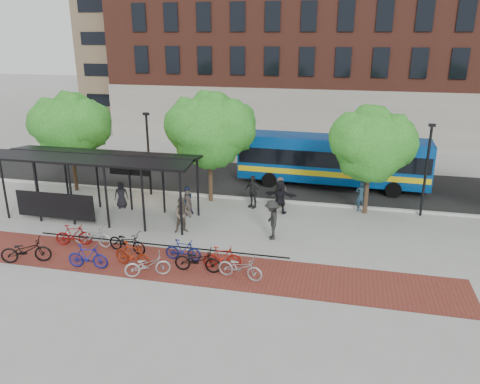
% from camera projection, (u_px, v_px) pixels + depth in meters
% --- Properties ---
extents(ground, '(160.00, 160.00, 0.00)m').
position_uv_depth(ground, '(248.00, 226.00, 24.53)').
color(ground, '#9E9E99').
rests_on(ground, ground).
extents(asphalt_street, '(160.00, 8.00, 0.01)m').
position_uv_depth(asphalt_street, '(273.00, 181.00, 31.91)').
color(asphalt_street, black).
rests_on(asphalt_street, ground).
extents(curb, '(160.00, 0.25, 0.12)m').
position_uv_depth(curb, '(262.00, 200.00, 28.20)').
color(curb, '#B7B7B2').
rests_on(curb, ground).
extents(brick_strip, '(24.00, 3.00, 0.01)m').
position_uv_depth(brick_strip, '(180.00, 266.00, 20.34)').
color(brick_strip, maroon).
rests_on(brick_strip, ground).
extents(bike_rack_rail, '(12.00, 0.05, 0.95)m').
position_uv_depth(bike_rack_rail, '(160.00, 254.00, 21.45)').
color(bike_rack_rail, black).
rests_on(bike_rack_rail, ground).
extents(building_brick, '(55.00, 14.00, 20.00)m').
position_uv_depth(building_brick, '(413.00, 28.00, 43.16)').
color(building_brick, brown).
rests_on(building_brick, ground).
extents(bus_shelter, '(10.60, 3.07, 3.60)m').
position_uv_depth(bus_shelter, '(97.00, 164.00, 24.84)').
color(bus_shelter, black).
rests_on(bus_shelter, ground).
extents(tree_a, '(4.90, 4.00, 6.18)m').
position_uv_depth(tree_a, '(71.00, 125.00, 28.77)').
color(tree_a, '#382619').
rests_on(tree_a, ground).
extents(tree_b, '(5.15, 4.20, 6.47)m').
position_uv_depth(tree_b, '(211.00, 128.00, 26.80)').
color(tree_b, '#382619').
rests_on(tree_b, ground).
extents(tree_c, '(4.66, 3.80, 5.92)m').
position_uv_depth(tree_c, '(373.00, 142.00, 25.02)').
color(tree_c, '#382619').
rests_on(tree_c, ground).
extents(lamp_post_left, '(0.35, 0.20, 5.12)m').
position_uv_depth(lamp_post_left, '(148.00, 152.00, 28.45)').
color(lamp_post_left, black).
rests_on(lamp_post_left, ground).
extents(lamp_post_right, '(0.35, 0.20, 5.12)m').
position_uv_depth(lamp_post_right, '(426.00, 168.00, 25.06)').
color(lamp_post_right, black).
rests_on(lamp_post_right, ground).
extents(bus, '(12.22, 3.26, 3.27)m').
position_uv_depth(bus, '(332.00, 158.00, 30.36)').
color(bus, '#07408E').
rests_on(bus, ground).
extents(bike_0, '(2.26, 1.45, 1.12)m').
position_uv_depth(bike_0, '(26.00, 250.00, 20.50)').
color(bike_0, black).
rests_on(bike_0, ground).
extents(bike_1, '(1.77, 0.90, 1.02)m').
position_uv_depth(bike_1, '(74.00, 235.00, 22.20)').
color(bike_1, maroon).
rests_on(bike_1, ground).
extents(bike_2, '(2.11, 0.89, 1.08)m').
position_uv_depth(bike_2, '(92.00, 235.00, 22.11)').
color(bike_2, '#ACACAF').
rests_on(bike_2, ground).
extents(bike_3, '(1.83, 0.65, 1.08)m').
position_uv_depth(bike_3, '(88.00, 257.00, 19.99)').
color(bike_3, navy).
rests_on(bike_3, ground).
extents(bike_4, '(2.08, 1.06, 1.04)m').
position_uv_depth(bike_4, '(127.00, 242.00, 21.44)').
color(bike_4, black).
rests_on(bike_4, ground).
extents(bike_5, '(1.95, 0.95, 1.13)m').
position_uv_depth(bike_5, '(133.00, 255.00, 20.11)').
color(bike_5, maroon).
rests_on(bike_5, ground).
extents(bike_6, '(2.00, 1.36, 1.00)m').
position_uv_depth(bike_6, '(148.00, 265.00, 19.36)').
color(bike_6, '#A2A2A4').
rests_on(bike_6, ground).
extents(bike_7, '(1.65, 0.48, 0.99)m').
position_uv_depth(bike_7, '(183.00, 250.00, 20.69)').
color(bike_7, navy).
rests_on(bike_7, ground).
extents(bike_8, '(2.04, 0.78, 1.06)m').
position_uv_depth(bike_8, '(198.00, 260.00, 19.71)').
color(bike_8, black).
rests_on(bike_8, ground).
extents(bike_9, '(1.70, 0.76, 0.99)m').
position_uv_depth(bike_9, '(222.00, 257.00, 20.04)').
color(bike_9, '#A0170E').
rests_on(bike_9, ground).
extents(bike_10, '(2.03, 0.99, 1.02)m').
position_uv_depth(bike_10, '(240.00, 267.00, 19.15)').
color(bike_10, '#A0A0A2').
rests_on(bike_10, ground).
extents(pedestrian_0, '(0.92, 0.80, 1.58)m').
position_uv_depth(pedestrian_0, '(121.00, 195.00, 26.88)').
color(pedestrian_0, black).
rests_on(pedestrian_0, ground).
extents(pedestrian_1, '(0.65, 0.53, 1.53)m').
position_uv_depth(pedestrian_1, '(188.00, 203.00, 25.55)').
color(pedestrian_1, '#3B332F').
rests_on(pedestrian_1, ground).
extents(pedestrian_2, '(1.00, 0.95, 1.62)m').
position_uv_depth(pedestrian_2, '(186.00, 200.00, 25.90)').
color(pedestrian_2, '#212D4F').
rests_on(pedestrian_2, ground).
extents(pedestrian_4, '(1.21, 0.96, 1.92)m').
position_uv_depth(pedestrian_4, '(253.00, 192.00, 26.87)').
color(pedestrian_4, black).
rests_on(pedestrian_4, ground).
extents(pedestrian_5, '(1.84, 0.75, 1.93)m').
position_uv_depth(pedestrian_5, '(280.00, 197.00, 26.00)').
color(pedestrian_5, black).
rests_on(pedestrian_5, ground).
extents(pedestrian_6, '(0.96, 0.74, 1.76)m').
position_uv_depth(pedestrian_6, '(280.00, 192.00, 27.04)').
color(pedestrian_6, '#483D39').
rests_on(pedestrian_6, ground).
extents(pedestrian_7, '(0.72, 0.53, 1.84)m').
position_uv_depth(pedestrian_7, '(362.00, 196.00, 26.23)').
color(pedestrian_7, '#21394E').
rests_on(pedestrian_7, ground).
extents(pedestrian_8, '(1.11, 1.02, 1.85)m').
position_uv_depth(pedestrian_8, '(183.00, 215.00, 23.50)').
color(pedestrian_8, brown).
rests_on(pedestrian_8, ground).
extents(pedestrian_9, '(1.08, 1.44, 1.98)m').
position_uv_depth(pedestrian_9, '(272.00, 220.00, 22.72)').
color(pedestrian_9, black).
rests_on(pedestrian_9, ground).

